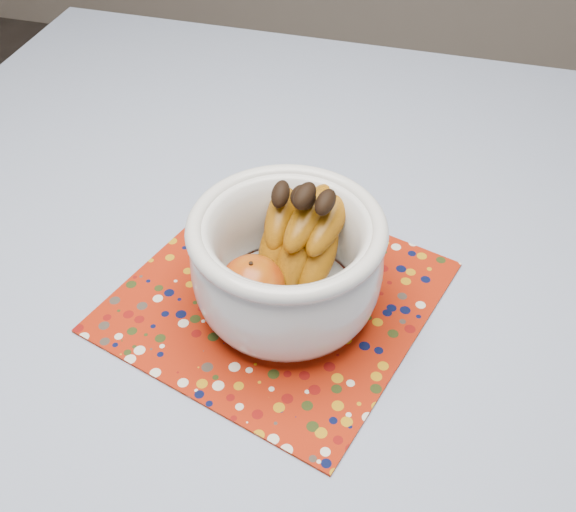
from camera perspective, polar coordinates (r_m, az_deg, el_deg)
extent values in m
cube|color=brown|center=(0.93, -1.65, -1.76)|extent=(1.20, 1.20, 0.04)
cylinder|color=brown|center=(1.72, -13.39, 5.08)|extent=(0.06, 0.06, 0.71)
cylinder|color=brown|center=(1.59, 23.23, -1.59)|extent=(0.06, 0.06, 0.71)
cube|color=slate|center=(0.92, -1.68, -0.67)|extent=(1.32, 1.32, 0.01)
cube|color=#941B08|center=(0.86, -1.01, -3.42)|extent=(0.45, 0.45, 0.00)
cylinder|color=silver|center=(0.85, -0.09, -3.89)|extent=(0.12, 0.12, 0.01)
cylinder|color=silver|center=(0.84, -0.09, -3.36)|extent=(0.17, 0.17, 0.01)
torus|color=silver|center=(0.76, -0.10, 2.39)|extent=(0.23, 0.23, 0.02)
ellipsoid|color=maroon|center=(0.79, -3.06, -2.48)|extent=(0.08, 0.08, 0.07)
sphere|color=black|center=(0.79, 1.30, 4.99)|extent=(0.03, 0.03, 0.03)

